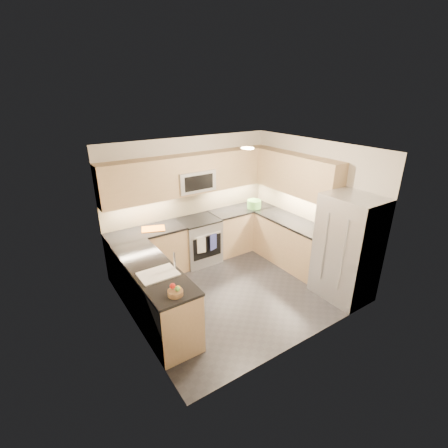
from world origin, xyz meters
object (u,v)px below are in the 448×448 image
utensil_bowl (254,204)px  cutting_board (153,229)px  microwave (194,180)px  fruit_basket (175,293)px  gas_range (199,241)px  refrigerator (347,248)px

utensil_bowl → cutting_board: utensil_bowl is taller
microwave → fruit_basket: size_ratio=3.90×
utensil_bowl → fruit_basket: size_ratio=1.55×
gas_range → cutting_board: size_ratio=2.18×
refrigerator → cutting_board: 3.42m
cutting_board → refrigerator: bearing=-45.5°
microwave → gas_range: bearing=-90.0°
microwave → cutting_board: bearing=-173.2°
utensil_bowl → fruit_basket: bearing=-144.9°
microwave → cutting_board: 1.21m
microwave → cutting_board: (-0.94, -0.11, -0.75)m
gas_range → cutting_board: 1.06m
refrigerator → fruit_basket: (-2.96, 0.32, 0.08)m
gas_range → fruit_basket: fruit_basket is taller
gas_range → fruit_basket: (-1.51, -2.10, 0.52)m
microwave → refrigerator: microwave is taller
refrigerator → fruit_basket: bearing=173.7°
microwave → refrigerator: (1.45, -2.55, -0.80)m
refrigerator → fruit_basket: 2.98m
gas_range → microwave: microwave is taller
gas_range → utensil_bowl: size_ratio=3.01×
refrigerator → utensil_bowl: (-0.12, 2.32, 0.13)m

